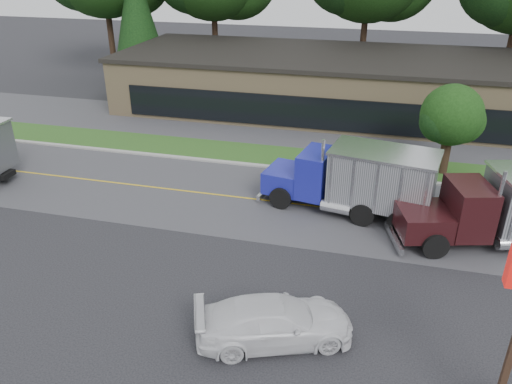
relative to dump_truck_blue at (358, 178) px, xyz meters
The scene contains 11 objects.
ground 10.65m from the dump_truck_blue, 121.72° to the right, with size 140.00×140.00×0.00m, color #37373D.
road 5.81m from the dump_truck_blue, behind, with size 60.00×8.00×0.02m, color #5D5D63.
center_line 5.81m from the dump_truck_blue, behind, with size 60.00×0.12×0.01m, color gold.
curb 7.21m from the dump_truck_blue, 142.23° to the left, with size 60.00×0.30×0.12m, color #9E9E99.
grass_verge 8.40m from the dump_truck_blue, 132.24° to the left, with size 60.00×3.40×0.03m, color #21531C.
far_parking 12.50m from the dump_truck_blue, 116.48° to the left, with size 60.00×7.00×0.02m, color #5D5D63.
strip_mall 17.43m from the dump_truck_blue, 101.64° to the left, with size 32.00×12.00×4.00m, color tan.
evergreen_left 30.46m from the dump_truck_blue, 135.59° to the left, with size 5.06×5.06×11.51m.
tree_verge 7.75m from the dump_truck_blue, 53.44° to the left, with size 3.59×3.37×5.11m.
dump_truck_blue is the anchor object (origin of this frame).
rally_car 9.82m from the dump_truck_blue, 101.26° to the right, with size 2.09×5.15×1.49m, color silver.
Camera 1 is at (6.19, -13.07, 11.69)m, focal length 35.00 mm.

